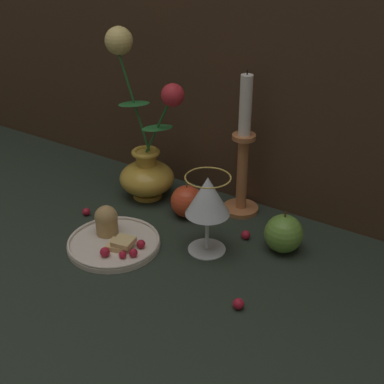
{
  "coord_description": "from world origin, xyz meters",
  "views": [
    {
      "loc": [
        0.56,
        -0.76,
        0.61
      ],
      "look_at": [
        0.04,
        0.03,
        0.1
      ],
      "focal_mm": 50.0,
      "sensor_mm": 36.0,
      "label": 1
    }
  ],
  "objects": [
    {
      "name": "wine_glass",
      "position": [
        0.1,
        -0.0,
        0.12
      ],
      "size": [
        0.09,
        0.09,
        0.16
      ],
      "color": "silver",
      "rests_on": "ground_plane"
    },
    {
      "name": "vase",
      "position": [
        -0.14,
        0.11,
        0.11
      ],
      "size": [
        0.2,
        0.13,
        0.38
      ],
      "color": "gold",
      "rests_on": "ground_plane"
    },
    {
      "name": "berry_front_center",
      "position": [
        0.24,
        -0.12,
        0.01
      ],
      "size": [
        0.02,
        0.02,
        0.02
      ],
      "primitive_type": "sphere",
      "color": "#AD192D",
      "rests_on": "ground_plane"
    },
    {
      "name": "berry_near_plate",
      "position": [
        0.15,
        0.08,
        0.01
      ],
      "size": [
        0.02,
        0.02,
        0.02
      ],
      "primitive_type": "sphere",
      "color": "#AD192D",
      "rests_on": "ground_plane"
    },
    {
      "name": "apple_near_glass",
      "position": [
        0.23,
        0.08,
        0.04
      ],
      "size": [
        0.08,
        0.08,
        0.09
      ],
      "color": "#669938",
      "rests_on": "ground_plane"
    },
    {
      "name": "ground_plane",
      "position": [
        0.0,
        0.0,
        0.0
      ],
      "size": [
        2.4,
        2.4,
        0.0
      ],
      "primitive_type": "plane",
      "color": "#232D23",
      "rests_on": "ground"
    },
    {
      "name": "berry_by_glass_stem",
      "position": [
        -0.19,
        -0.03,
        0.01
      ],
      "size": [
        0.02,
        0.02,
        0.02
      ],
      "primitive_type": "sphere",
      "color": "#AD192D",
      "rests_on": "ground_plane"
    },
    {
      "name": "candlestick",
      "position": [
        0.08,
        0.17,
        0.13
      ],
      "size": [
        0.08,
        0.08,
        0.32
      ],
      "color": "#B77042",
      "rests_on": "ground_plane"
    },
    {
      "name": "plate_with_pastries",
      "position": [
        -0.07,
        -0.09,
        0.02
      ],
      "size": [
        0.19,
        0.19,
        0.07
      ],
      "color": "silver",
      "rests_on": "ground_plane"
    },
    {
      "name": "apple_beside_vase",
      "position": [
        -0.01,
        0.09,
        0.04
      ],
      "size": [
        0.07,
        0.07,
        0.08
      ],
      "color": "#D14223",
      "rests_on": "ground_plane"
    }
  ]
}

